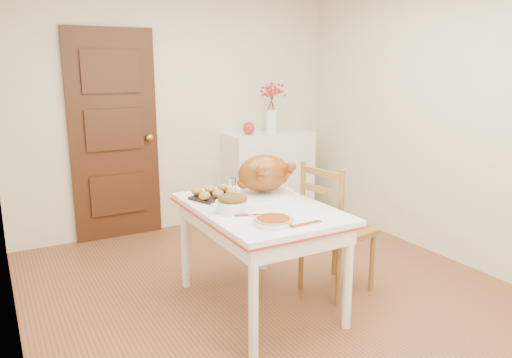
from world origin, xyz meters
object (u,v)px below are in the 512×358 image
sideboard (269,176)px  kitchen_table (259,256)px  turkey_platter (264,175)px  pumpkin_pie (273,220)px  chair_oak (338,227)px

sideboard → kitchen_table: (-1.14, -1.80, -0.11)m
sideboard → kitchen_table: sideboard is taller
sideboard → turkey_platter: turkey_platter is taller
kitchen_table → turkey_platter: (0.17, 0.24, 0.53)m
sideboard → turkey_platter: size_ratio=2.05×
pumpkin_pie → turkey_platter: bearing=64.8°
turkey_platter → pumpkin_pie: bearing=-112.4°
chair_oak → pumpkin_pie: size_ratio=4.09×
turkey_platter → pumpkin_pie: size_ratio=1.93×
sideboard → kitchen_table: size_ratio=0.77×
sideboard → chair_oak: chair_oak is taller
kitchen_table → chair_oak: 0.67m
pumpkin_pie → kitchen_table: bearing=72.6°
kitchen_table → turkey_platter: size_ratio=2.65×
turkey_platter → sideboard: bearing=61.0°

